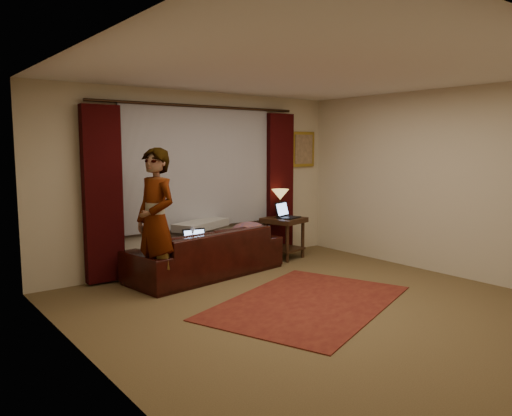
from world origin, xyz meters
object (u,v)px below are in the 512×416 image
at_px(person, 156,221).
at_px(end_table, 284,238).
at_px(sofa, 206,243).
at_px(laptop_sofa, 198,239).
at_px(laptop_table, 289,210).
at_px(tiffany_lamp, 280,203).

bearing_deg(person, end_table, 92.94).
distance_m(sofa, laptop_sofa, 0.35).
xyz_separation_m(laptop_sofa, laptop_table, (1.87, 0.29, 0.22)).
height_order(end_table, person, person).
bearing_deg(sofa, tiffany_lamp, -178.26).
distance_m(end_table, laptop_table, 0.47).
distance_m(tiffany_lamp, person, 2.59).
xyz_separation_m(tiffany_lamp, person, (-2.51, -0.62, 0.01)).
bearing_deg(end_table, sofa, -174.24).
bearing_deg(end_table, laptop_table, -63.67).
height_order(end_table, tiffany_lamp, tiffany_lamp).
relative_size(laptop_sofa, person, 0.20).
relative_size(sofa, person, 1.26).
bearing_deg(laptop_sofa, sofa, 47.20).
xyz_separation_m(end_table, laptop_table, (0.04, -0.08, 0.46)).
distance_m(laptop_table, person, 2.58).
height_order(sofa, tiffany_lamp, tiffany_lamp).
relative_size(laptop_sofa, end_table, 0.53).
distance_m(sofa, laptop_table, 1.64).
height_order(laptop_sofa, person, person).
distance_m(laptop_sofa, tiffany_lamp, 1.93).
bearing_deg(laptop_table, end_table, 96.72).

